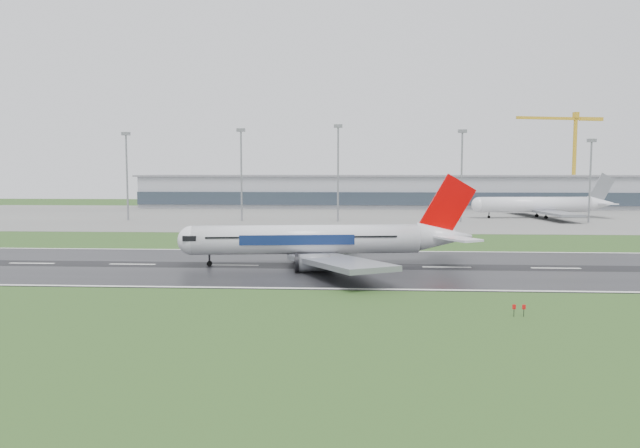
{
  "coord_description": "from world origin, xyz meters",
  "views": [
    {
      "loc": [
        -17.11,
        -112.77,
        18.18
      ],
      "look_at": [
        -24.46,
        12.0,
        7.0
      ],
      "focal_mm": 33.89,
      "sensor_mm": 36.0,
      "label": 1
    }
  ],
  "objects": [
    {
      "name": "apron",
      "position": [
        0.0,
        125.0,
        0.04
      ],
      "size": [
        400.0,
        130.0,
        0.08
      ],
      "primitive_type": "cube",
      "color": "slate",
      "rests_on": "ground"
    },
    {
      "name": "floodmast_1",
      "position": [
        -57.64,
        100.0,
        15.84
      ],
      "size": [
        0.64,
        0.64,
        31.67
      ],
      "primitive_type": "cylinder",
      "color": "gray",
      "rests_on": "ground"
    },
    {
      "name": "terminal",
      "position": [
        0.0,
        185.0,
        7.5
      ],
      "size": [
        240.0,
        36.0,
        15.0
      ],
      "primitive_type": "cube",
      "color": "gray",
      "rests_on": "ground"
    },
    {
      "name": "main_airliner",
      "position": [
        -22.47,
        1.54,
        8.41
      ],
      "size": [
        62.58,
        60.26,
        16.62
      ],
      "primitive_type": null,
      "rotation": [
        0.0,
        0.0,
        0.13
      ],
      "color": "silver",
      "rests_on": "runway"
    },
    {
      "name": "runway",
      "position": [
        0.0,
        0.0,
        0.05
      ],
      "size": [
        400.0,
        45.0,
        0.1
      ],
      "primitive_type": "cube",
      "color": "black",
      "rests_on": "ground"
    },
    {
      "name": "ground",
      "position": [
        0.0,
        0.0,
        0.0
      ],
      "size": [
        520.0,
        520.0,
        0.0
      ],
      "primitive_type": "plane",
      "color": "#26471A",
      "rests_on": "ground"
    },
    {
      "name": "tower_crane",
      "position": [
        93.0,
        200.0,
        23.42
      ],
      "size": [
        46.76,
        14.65,
        46.83
      ],
      "primitive_type": null,
      "rotation": [
        0.0,
        0.0,
        0.26
      ],
      "color": "gold",
      "rests_on": "ground"
    },
    {
      "name": "parked_airliner",
      "position": [
        52.93,
        120.05,
        8.28
      ],
      "size": [
        61.53,
        58.14,
        16.4
      ],
      "primitive_type": null,
      "rotation": [
        0.0,
        0.0,
        0.11
      ],
      "color": "silver",
      "rests_on": "apron"
    },
    {
      "name": "floodmast_3",
      "position": [
        19.66,
        100.0,
        15.49
      ],
      "size": [
        0.64,
        0.64,
        30.98
      ],
      "primitive_type": "cylinder",
      "color": "gray",
      "rests_on": "ground"
    },
    {
      "name": "floodmast_4",
      "position": [
        63.38,
        100.0,
        13.83
      ],
      "size": [
        0.64,
        0.64,
        27.67
      ],
      "primitive_type": "cylinder",
      "color": "gray",
      "rests_on": "ground"
    },
    {
      "name": "floodmast_0",
      "position": [
        -99.13,
        100.0,
        15.27
      ],
      "size": [
        0.64,
        0.64,
        30.54
      ],
      "primitive_type": "cylinder",
      "color": "gray",
      "rests_on": "ground"
    },
    {
      "name": "floodmast_2",
      "position": [
        -23.29,
        100.0,
        16.46
      ],
      "size": [
        0.64,
        0.64,
        32.92
      ],
      "primitive_type": "cylinder",
      "color": "gray",
      "rests_on": "ground"
    }
  ]
}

